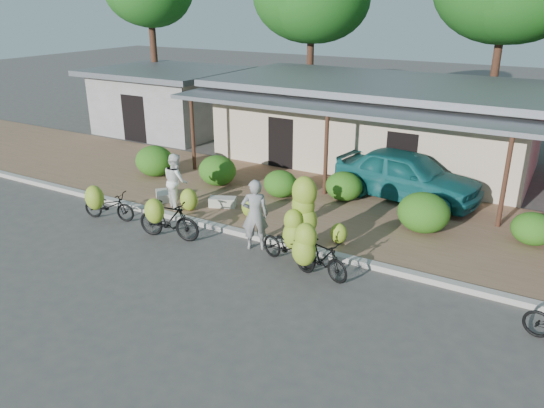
{
  "coord_description": "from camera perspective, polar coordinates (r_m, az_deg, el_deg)",
  "views": [
    {
      "loc": [
        6.99,
        -9.63,
        6.39
      ],
      "look_at": [
        0.32,
        1.93,
        1.2
      ],
      "focal_mm": 35.0,
      "sensor_mm": 36.0,
      "label": 1
    }
  ],
  "objects": [
    {
      "name": "teal_van",
      "position": [
        18.06,
        14.31,
        3.03
      ],
      "size": [
        5.1,
        2.68,
        1.65
      ],
      "primitive_type": "imported",
      "rotation": [
        0.0,
        0.0,
        1.42
      ],
      "color": "#166466",
      "rests_on": "sidewalk"
    },
    {
      "name": "shop_main",
      "position": [
        22.21,
        11.09,
        8.73
      ],
      "size": [
        13.0,
        8.5,
        3.35
      ],
      "color": "beige",
      "rests_on": "ground"
    },
    {
      "name": "shop_grey",
      "position": [
        27.78,
        -11.15,
        10.96
      ],
      "size": [
        7.0,
        6.0,
        3.15
      ],
      "color": "#9D9D98",
      "rests_on": "ground"
    },
    {
      "name": "loose_banana_b",
      "position": [
        16.2,
        -2.44,
        -0.33
      ],
      "size": [
        0.51,
        0.43,
        0.63
      ],
      "primitive_type": "ellipsoid",
      "color": "#84A429",
      "rests_on": "sidewalk"
    },
    {
      "name": "hedge_0",
      "position": [
        20.42,
        -12.53,
        4.54
      ],
      "size": [
        1.48,
        1.33,
        1.15
      ],
      "primitive_type": "ellipsoid",
      "color": "#295E15",
      "rests_on": "sidewalk"
    },
    {
      "name": "sack_far",
      "position": [
        18.0,
        -11.68,
        0.88
      ],
      "size": [
        0.81,
        0.79,
        0.28
      ],
      "primitive_type": "cube",
      "rotation": [
        0.0,
        0.0,
        -0.74
      ],
      "color": "beige",
      "rests_on": "sidewalk"
    },
    {
      "name": "sack_near",
      "position": [
        17.13,
        -5.34,
        0.22
      ],
      "size": [
        0.94,
        0.7,
        0.3
      ],
      "primitive_type": "cube",
      "rotation": [
        0.0,
        0.0,
        0.41
      ],
      "color": "beige",
      "rests_on": "sidewalk"
    },
    {
      "name": "hedge_1",
      "position": [
        19.03,
        -5.9,
        3.61
      ],
      "size": [
        1.38,
        1.24,
        1.08
      ],
      "primitive_type": "ellipsoid",
      "color": "#295E15",
      "rests_on": "sidewalk"
    },
    {
      "name": "loose_banana_c",
      "position": [
        14.58,
        7.19,
        -3.14
      ],
      "size": [
        0.46,
        0.4,
        0.58
      ],
      "primitive_type": "ellipsoid",
      "color": "#84A429",
      "rests_on": "sidewalk"
    },
    {
      "name": "hedge_3",
      "position": [
        17.66,
        7.74,
        1.91
      ],
      "size": [
        1.23,
        1.11,
        0.96
      ],
      "primitive_type": "ellipsoid",
      "color": "#295E15",
      "rests_on": "sidewalk"
    },
    {
      "name": "bike_left",
      "position": [
        15.1,
        -11.26,
        -1.55
      ],
      "size": [
        1.97,
        1.3,
        1.44
      ],
      "rotation": [
        0.0,
        0.0,
        1.73
      ],
      "color": "black",
      "rests_on": "ground"
    },
    {
      "name": "hedge_4",
      "position": [
        15.68,
        15.98,
        -0.9
      ],
      "size": [
        1.48,
        1.33,
        1.16
      ],
      "primitive_type": "ellipsoid",
      "color": "#295E15",
      "rests_on": "sidewalk"
    },
    {
      "name": "ground",
      "position": [
        13.51,
        -5.31,
        -7.09
      ],
      "size": [
        100.0,
        100.0,
        0.0
      ],
      "primitive_type": "plane",
      "color": "#494643",
      "rests_on": "ground"
    },
    {
      "name": "vendor",
      "position": [
        14.17,
        -1.84,
        -1.16
      ],
      "size": [
        0.86,
        0.77,
        1.98
      ],
      "primitive_type": "imported",
      "rotation": [
        0.0,
        0.0,
        3.67
      ],
      "color": "gray",
      "rests_on": "ground"
    },
    {
      "name": "hedge_5",
      "position": [
        16.0,
        26.28,
        -2.41
      ],
      "size": [
        1.15,
        1.04,
        0.9
      ],
      "primitive_type": "ellipsoid",
      "color": "#295E15",
      "rests_on": "sidewalk"
    },
    {
      "name": "sidewalk",
      "position": [
        17.41,
        4.14,
        -0.14
      ],
      "size": [
        60.0,
        6.0,
        0.12
      ],
      "primitive_type": "cube",
      "color": "#8E674C",
      "rests_on": "ground"
    },
    {
      "name": "bike_right",
      "position": [
        12.79,
        4.75,
        -5.32
      ],
      "size": [
        1.68,
        1.32,
        1.58
      ],
      "rotation": [
        0.0,
        0.0,
        1.27
      ],
      "color": "black",
      "rests_on": "ground"
    },
    {
      "name": "bystander",
      "position": [
        17.04,
        -10.31,
        2.48
      ],
      "size": [
        1.09,
        1.03,
        1.77
      ],
      "primitive_type": "imported",
      "rotation": [
        0.0,
        0.0,
        2.56
      ],
      "color": "white",
      "rests_on": "sidewalk"
    },
    {
      "name": "hedge_2",
      "position": [
        17.8,
        0.92,
        2.18
      ],
      "size": [
        1.17,
        1.06,
        0.92
      ],
      "primitive_type": "ellipsoid",
      "color": "#295E15",
      "rests_on": "sidewalk"
    },
    {
      "name": "curb",
      "position": [
        14.97,
        -0.93,
        -3.71
      ],
      "size": [
        60.0,
        0.25,
        0.15
      ],
      "primitive_type": "cube",
      "color": "#A8A399",
      "rests_on": "ground"
    },
    {
      "name": "bike_center",
      "position": [
        13.55,
        2.62,
        -2.81
      ],
      "size": [
        1.9,
        1.4,
        2.25
      ],
      "rotation": [
        0.0,
        0.0,
        1.29
      ],
      "color": "black",
      "rests_on": "ground"
    },
    {
      "name": "loose_banana_a",
      "position": [
        16.86,
        -8.93,
        0.48
      ],
      "size": [
        0.58,
        0.49,
        0.73
      ],
      "primitive_type": "ellipsoid",
      "color": "#84A429",
      "rests_on": "sidewalk"
    },
    {
      "name": "bike_far_left",
      "position": [
        16.88,
        -17.4,
        -0.02
      ],
      "size": [
        1.8,
        1.37,
        1.32
      ],
      "rotation": [
        0.0,
        0.0,
        1.8
      ],
      "color": "black",
      "rests_on": "ground"
    }
  ]
}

